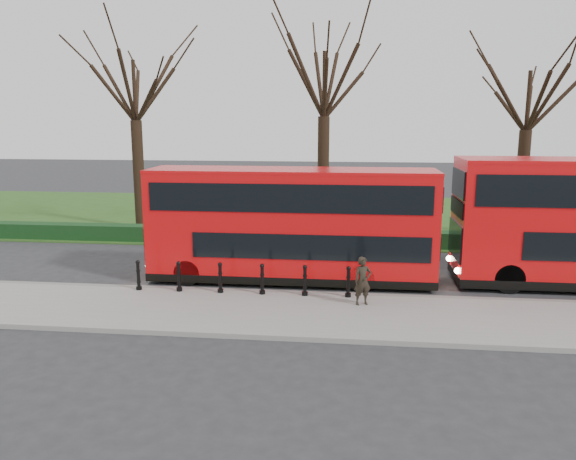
# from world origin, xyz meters

# --- Properties ---
(ground) EXTENTS (120.00, 120.00, 0.00)m
(ground) POSITION_xyz_m (0.00, 0.00, 0.00)
(ground) COLOR #28282B
(ground) RESTS_ON ground
(pavement) EXTENTS (60.00, 4.00, 0.15)m
(pavement) POSITION_xyz_m (0.00, -3.00, 0.07)
(pavement) COLOR gray
(pavement) RESTS_ON ground
(kerb) EXTENTS (60.00, 0.25, 0.16)m
(kerb) POSITION_xyz_m (0.00, -1.00, 0.07)
(kerb) COLOR slate
(kerb) RESTS_ON ground
(grass_verge) EXTENTS (60.00, 18.00, 0.06)m
(grass_verge) POSITION_xyz_m (0.00, 15.00, 0.03)
(grass_verge) COLOR #294717
(grass_verge) RESTS_ON ground
(hedge) EXTENTS (60.00, 0.90, 0.80)m
(hedge) POSITION_xyz_m (0.00, 6.80, 0.40)
(hedge) COLOR black
(hedge) RESTS_ON ground
(yellow_line_outer) EXTENTS (60.00, 0.10, 0.01)m
(yellow_line_outer) POSITION_xyz_m (0.00, -0.70, 0.01)
(yellow_line_outer) COLOR yellow
(yellow_line_outer) RESTS_ON ground
(yellow_line_inner) EXTENTS (60.00, 0.10, 0.01)m
(yellow_line_inner) POSITION_xyz_m (0.00, -0.50, 0.01)
(yellow_line_inner) COLOR yellow
(yellow_line_inner) RESTS_ON ground
(tree_left) EXTENTS (6.83, 6.83, 10.68)m
(tree_left) POSITION_xyz_m (-8.00, 10.00, 7.76)
(tree_left) COLOR black
(tree_left) RESTS_ON ground
(tree_mid) EXTENTS (7.07, 7.07, 11.05)m
(tree_mid) POSITION_xyz_m (2.00, 10.00, 8.03)
(tree_mid) COLOR black
(tree_mid) RESTS_ON ground
(tree_right) EXTENTS (6.29, 6.29, 9.83)m
(tree_right) POSITION_xyz_m (12.00, 10.00, 7.14)
(tree_right) COLOR black
(tree_right) RESTS_ON ground
(bollard_row) EXTENTS (7.36, 0.15, 1.00)m
(bollard_row) POSITION_xyz_m (-0.16, -1.35, 0.65)
(bollard_row) COLOR black
(bollard_row) RESTS_ON pavement
(bus_lead) EXTENTS (10.48, 2.41, 4.17)m
(bus_lead) POSITION_xyz_m (1.30, 0.86, 2.10)
(bus_lead) COLOR red
(bus_lead) RESTS_ON ground
(pedestrian) EXTENTS (0.66, 0.54, 1.55)m
(pedestrian) POSITION_xyz_m (3.89, -2.07, 0.93)
(pedestrian) COLOR black
(pedestrian) RESTS_ON pavement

